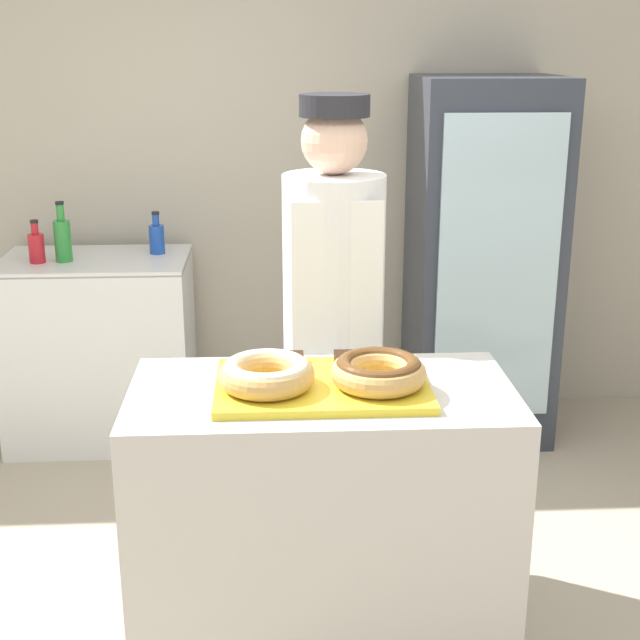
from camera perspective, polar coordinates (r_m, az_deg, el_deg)
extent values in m
cube|color=#BCB29E|center=(4.57, -1.44, 10.52)|extent=(8.00, 0.06, 2.70)
cube|color=beige|center=(2.80, 0.12, -13.35)|extent=(1.13, 0.58, 0.94)
cube|color=yellow|center=(2.59, 0.12, -4.21)|extent=(0.62, 0.42, 0.02)
torus|color=tan|center=(2.54, -3.44, -3.54)|extent=(0.28, 0.28, 0.08)
torus|color=beige|center=(2.53, -3.45, -3.10)|extent=(0.25, 0.25, 0.05)
torus|color=tan|center=(2.55, 3.76, -3.40)|extent=(0.28, 0.28, 0.08)
torus|color=brown|center=(2.55, 3.77, -2.96)|extent=(0.25, 0.25, 0.05)
cube|color=black|center=(2.71, -2.07, -2.60)|extent=(0.10, 0.10, 0.03)
cube|color=black|center=(2.72, 1.97, -2.52)|extent=(0.10, 0.10, 0.03)
cylinder|color=#4C4C51|center=(3.38, 0.83, -8.57)|extent=(0.26, 0.26, 0.84)
cylinder|color=white|center=(3.13, 0.89, 3.58)|extent=(0.36, 0.36, 0.63)
cube|color=white|center=(3.10, 1.07, -4.51)|extent=(0.30, 0.02, 1.32)
sphere|color=beige|center=(3.05, 0.93, 11.40)|extent=(0.23, 0.23, 0.23)
cylinder|color=#232328|center=(3.04, 0.94, 13.57)|extent=(0.24, 0.24, 0.07)
cube|color=#333842|center=(4.41, 10.28, 3.69)|extent=(0.67, 0.62, 1.75)
cube|color=silver|center=(4.10, 11.31, 3.08)|extent=(0.55, 0.02, 1.40)
cube|color=white|center=(4.49, -13.86, -1.84)|extent=(0.88, 0.57, 0.92)
cube|color=gray|center=(4.37, -14.27, 3.60)|extent=(0.88, 0.57, 0.01)
cylinder|color=#1E4CB2|center=(4.38, -10.40, 5.09)|extent=(0.07, 0.07, 0.14)
cylinder|color=#1E4CB2|center=(4.36, -10.47, 6.31)|extent=(0.03, 0.03, 0.05)
cylinder|color=black|center=(4.35, -10.49, 6.74)|extent=(0.04, 0.04, 0.01)
cylinder|color=red|center=(4.33, -17.68, 4.39)|extent=(0.07, 0.07, 0.13)
cylinder|color=red|center=(4.31, -17.80, 5.60)|extent=(0.03, 0.03, 0.05)
cylinder|color=black|center=(4.30, -17.84, 6.03)|extent=(0.04, 0.04, 0.01)
cylinder|color=#2D8C38|center=(4.31, -16.14, 4.88)|extent=(0.08, 0.08, 0.19)
cylinder|color=#2D8C38|center=(4.29, -16.29, 6.62)|extent=(0.03, 0.03, 0.07)
cylinder|color=black|center=(4.28, -16.34, 7.20)|extent=(0.04, 0.04, 0.01)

